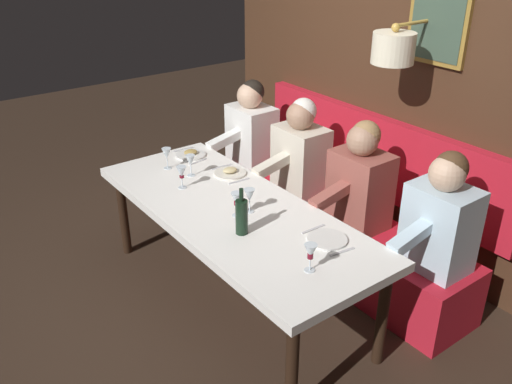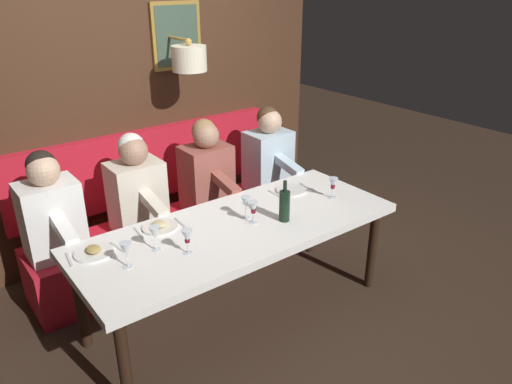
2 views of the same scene
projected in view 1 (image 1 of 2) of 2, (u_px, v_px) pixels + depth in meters
name	position (u px, v px, depth m)	size (l,w,h in m)	color
ground_plane	(235.00, 298.00, 3.94)	(12.00, 12.00, 0.00)	#332319
dining_table	(233.00, 217.00, 3.63)	(0.90, 2.27, 0.74)	white
banquette_bench	(327.00, 233.00, 4.31)	(0.52, 2.47, 0.45)	red
back_wall_panel	(392.00, 79.00, 4.10)	(0.59, 3.67, 2.90)	#422819
diner_nearest	(441.00, 217.00, 3.35)	(0.60, 0.40, 0.79)	silver
diner_near	(360.00, 179.00, 3.83)	(0.60, 0.40, 0.79)	#934C42
diner_middle	(300.00, 151.00, 4.29)	(0.60, 0.40, 0.79)	beige
diner_far	(251.00, 128.00, 4.75)	(0.60, 0.40, 0.79)	white
place_setting_0	(230.00, 172.00, 4.08)	(0.24, 0.32, 0.05)	silver
place_setting_1	(191.00, 154.00, 4.39)	(0.24, 0.33, 0.05)	white
place_setting_2	(327.00, 239.00, 3.24)	(0.24, 0.32, 0.01)	silver
wine_glass_0	(236.00, 200.00, 3.46)	(0.07, 0.07, 0.16)	silver
wine_glass_1	(249.00, 196.00, 3.51)	(0.07, 0.07, 0.16)	silver
wine_glass_2	(310.00, 252.00, 2.92)	(0.07, 0.07, 0.16)	silver
wine_glass_3	(190.00, 161.00, 4.01)	(0.07, 0.07, 0.16)	silver
wine_glass_4	(181.00, 173.00, 3.83)	(0.07, 0.07, 0.16)	silver
wine_glass_5	(167.00, 154.00, 4.13)	(0.07, 0.07, 0.16)	silver
wine_bottle	(242.00, 216.00, 3.27)	(0.08, 0.08, 0.30)	black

